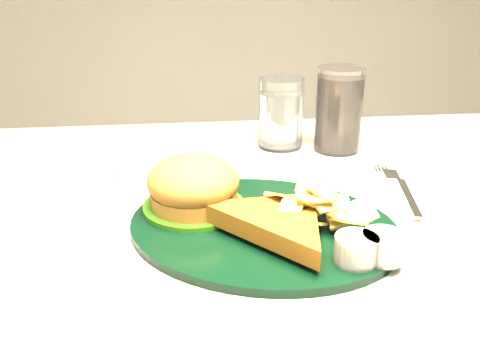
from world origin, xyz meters
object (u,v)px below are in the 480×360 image
object	(u,v)px
dinner_plate	(263,204)
cola_glass	(339,110)
fork_napkin	(406,195)
water_glass	(281,113)

from	to	relation	value
dinner_plate	cola_glass	world-z (taller)	cola_glass
fork_napkin	dinner_plate	bearing A→B (deg)	-149.95
fork_napkin	cola_glass	bearing A→B (deg)	112.86
water_glass	fork_napkin	bearing A→B (deg)	-59.85
dinner_plate	fork_napkin	distance (m)	0.24
dinner_plate	water_glass	world-z (taller)	water_glass
dinner_plate	cola_glass	distance (m)	0.34
dinner_plate	water_glass	xyz separation A→B (m)	(0.08, 0.32, 0.02)
water_glass	dinner_plate	bearing A→B (deg)	-103.94
cola_glass	dinner_plate	bearing A→B (deg)	-121.42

